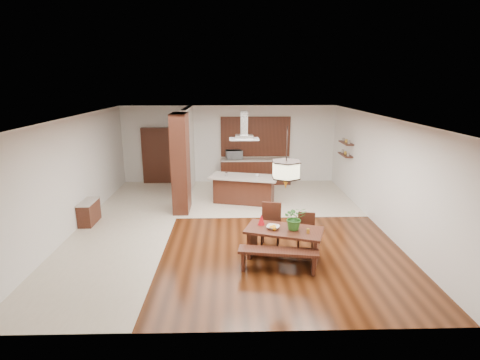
{
  "coord_description": "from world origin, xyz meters",
  "views": [
    {
      "loc": [
        0.04,
        -9.51,
        3.78
      ],
      "look_at": [
        0.3,
        0.0,
        1.25
      ],
      "focal_mm": 28.0,
      "sensor_mm": 36.0,
      "label": 1
    }
  ],
  "objects_px": {
    "dining_chair_right": "(306,233)",
    "fruit_bowl": "(273,227)",
    "range_hood": "(244,125)",
    "foliage_plant": "(295,218)",
    "microwave": "(234,155)",
    "dining_table": "(284,237)",
    "island_cup": "(257,175)",
    "hallway_console": "(89,212)",
    "dining_bench": "(278,260)",
    "dining_chair_left": "(271,226)",
    "pendant_lantern": "(286,158)",
    "kitchen_island": "(244,189)"
  },
  "relations": [
    {
      "from": "dining_chair_right",
      "to": "fruit_bowl",
      "type": "relative_size",
      "value": 3.17
    },
    {
      "from": "dining_chair_right",
      "to": "range_hood",
      "type": "relative_size",
      "value": 0.97
    },
    {
      "from": "foliage_plant",
      "to": "microwave",
      "type": "relative_size",
      "value": 0.9
    },
    {
      "from": "dining_table",
      "to": "island_cup",
      "type": "bearing_deg",
      "value": 94.83
    },
    {
      "from": "hallway_console",
      "to": "dining_bench",
      "type": "bearing_deg",
      "value": -29.87
    },
    {
      "from": "dining_chair_right",
      "to": "foliage_plant",
      "type": "distance_m",
      "value": 0.71
    },
    {
      "from": "dining_chair_right",
      "to": "island_cup",
      "type": "bearing_deg",
      "value": 117.05
    },
    {
      "from": "dining_chair_left",
      "to": "foliage_plant",
      "type": "height_order",
      "value": "foliage_plant"
    },
    {
      "from": "dining_chair_left",
      "to": "fruit_bowl",
      "type": "xyz_separation_m",
      "value": [
        -0.01,
        -0.57,
        0.2
      ]
    },
    {
      "from": "dining_bench",
      "to": "fruit_bowl",
      "type": "xyz_separation_m",
      "value": [
        -0.05,
        0.59,
        0.49
      ]
    },
    {
      "from": "dining_chair_left",
      "to": "range_hood",
      "type": "relative_size",
      "value": 1.14
    },
    {
      "from": "range_hood",
      "to": "foliage_plant",
      "type": "bearing_deg",
      "value": -76.52
    },
    {
      "from": "hallway_console",
      "to": "fruit_bowl",
      "type": "height_order",
      "value": "fruit_bowl"
    },
    {
      "from": "dining_chair_right",
      "to": "dining_bench",
      "type": "bearing_deg",
      "value": -116.42
    },
    {
      "from": "dining_table",
      "to": "pendant_lantern",
      "type": "distance_m",
      "value": 1.75
    },
    {
      "from": "dining_bench",
      "to": "fruit_bowl",
      "type": "relative_size",
      "value": 5.9
    },
    {
      "from": "fruit_bowl",
      "to": "dining_chair_left",
      "type": "bearing_deg",
      "value": 88.73
    },
    {
      "from": "microwave",
      "to": "hallway_console",
      "type": "bearing_deg",
      "value": -146.38
    },
    {
      "from": "dining_chair_right",
      "to": "pendant_lantern",
      "type": "xyz_separation_m",
      "value": [
        -0.55,
        -0.34,
        1.81
      ]
    },
    {
      "from": "fruit_bowl",
      "to": "range_hood",
      "type": "xyz_separation_m",
      "value": [
        -0.49,
        3.87,
        1.75
      ]
    },
    {
      "from": "island_cup",
      "to": "microwave",
      "type": "distance_m",
      "value": 2.55
    },
    {
      "from": "kitchen_island",
      "to": "microwave",
      "type": "bearing_deg",
      "value": 111.47
    },
    {
      "from": "hallway_console",
      "to": "pendant_lantern",
      "type": "xyz_separation_m",
      "value": [
        5.01,
        -2.21,
        1.93
      ]
    },
    {
      "from": "foliage_plant",
      "to": "fruit_bowl",
      "type": "distance_m",
      "value": 0.51
    },
    {
      "from": "foliage_plant",
      "to": "island_cup",
      "type": "distance_m",
      "value": 3.86
    },
    {
      "from": "dining_bench",
      "to": "dining_chair_left",
      "type": "distance_m",
      "value": 1.2
    },
    {
      "from": "hallway_console",
      "to": "range_hood",
      "type": "xyz_separation_m",
      "value": [
        4.29,
        1.69,
        2.15
      ]
    },
    {
      "from": "hallway_console",
      "to": "island_cup",
      "type": "xyz_separation_m",
      "value": [
        4.69,
        1.59,
        0.61
      ]
    },
    {
      "from": "hallway_console",
      "to": "fruit_bowl",
      "type": "distance_m",
      "value": 5.26
    },
    {
      "from": "pendant_lantern",
      "to": "dining_chair_left",
      "type": "bearing_deg",
      "value": 110.45
    },
    {
      "from": "island_cup",
      "to": "microwave",
      "type": "height_order",
      "value": "microwave"
    },
    {
      "from": "pendant_lantern",
      "to": "dining_bench",
      "type": "bearing_deg",
      "value": -108.84
    },
    {
      "from": "dining_chair_right",
      "to": "fruit_bowl",
      "type": "xyz_separation_m",
      "value": [
        -0.78,
        -0.31,
        0.28
      ]
    },
    {
      "from": "dining_chair_left",
      "to": "microwave",
      "type": "relative_size",
      "value": 1.74
    },
    {
      "from": "fruit_bowl",
      "to": "island_cup",
      "type": "relative_size",
      "value": 2.53
    },
    {
      "from": "dining_chair_left",
      "to": "range_hood",
      "type": "distance_m",
      "value": 3.87
    },
    {
      "from": "dining_chair_right",
      "to": "dining_chair_left",
      "type": "bearing_deg",
      "value": 174.14
    },
    {
      "from": "dining_bench",
      "to": "dining_chair_right",
      "type": "bearing_deg",
      "value": 50.61
    },
    {
      "from": "dining_chair_left",
      "to": "fruit_bowl",
      "type": "relative_size",
      "value": 3.72
    },
    {
      "from": "pendant_lantern",
      "to": "foliage_plant",
      "type": "xyz_separation_m",
      "value": [
        0.22,
        -0.02,
        -1.3
      ]
    },
    {
      "from": "dining_chair_left",
      "to": "dining_bench",
      "type": "bearing_deg",
      "value": -77.37
    },
    {
      "from": "hallway_console",
      "to": "dining_table",
      "type": "xyz_separation_m",
      "value": [
        5.01,
        -2.21,
        0.18
      ]
    },
    {
      "from": "fruit_bowl",
      "to": "microwave",
      "type": "bearing_deg",
      "value": 97.08
    },
    {
      "from": "island_cup",
      "to": "microwave",
      "type": "relative_size",
      "value": 0.18
    },
    {
      "from": "kitchen_island",
      "to": "foliage_plant",
      "type": "bearing_deg",
      "value": -62.01
    },
    {
      "from": "dining_table",
      "to": "kitchen_island",
      "type": "distance_m",
      "value": 3.97
    },
    {
      "from": "kitchen_island",
      "to": "island_cup",
      "type": "height_order",
      "value": "island_cup"
    },
    {
      "from": "kitchen_island",
      "to": "dining_chair_right",
      "type": "bearing_deg",
      "value": -55.86
    },
    {
      "from": "hallway_console",
      "to": "island_cup",
      "type": "bearing_deg",
      "value": 18.75
    },
    {
      "from": "range_hood",
      "to": "fruit_bowl",
      "type": "bearing_deg",
      "value": -82.86
    }
  ]
}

